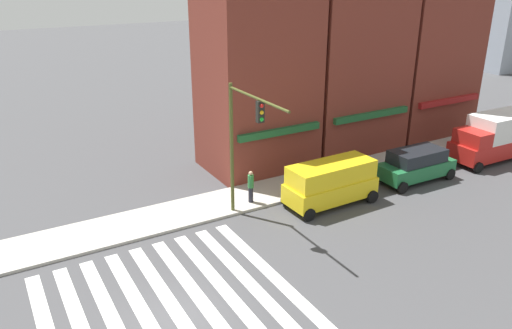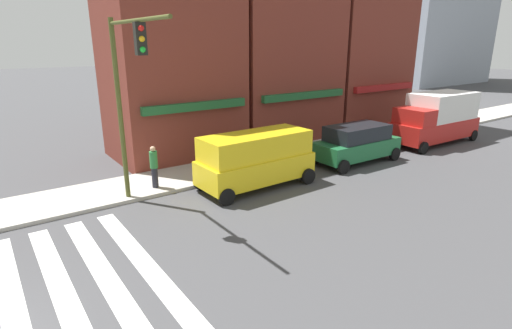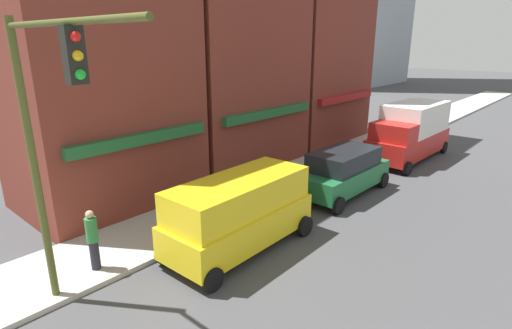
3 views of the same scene
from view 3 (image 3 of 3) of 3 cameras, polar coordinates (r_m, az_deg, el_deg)
storefront_row at (r=21.17m, az=-2.30°, el=18.22°), size 20.90×5.30×15.40m
traffic_signal at (r=9.15m, az=-27.68°, el=4.81°), size 0.32×5.10×6.79m
van_yellow at (r=12.34m, az=-2.37°, el=-6.66°), size 5.04×2.22×2.34m
suv_green at (r=17.23m, az=12.39°, el=-0.90°), size 4.73×2.12×1.94m
box_truck_red at (r=23.36m, az=21.17°, el=4.50°), size 6.24×2.42×3.04m
pedestrian_green_top at (r=12.05m, az=-22.30°, el=-9.81°), size 0.32×0.32×1.77m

